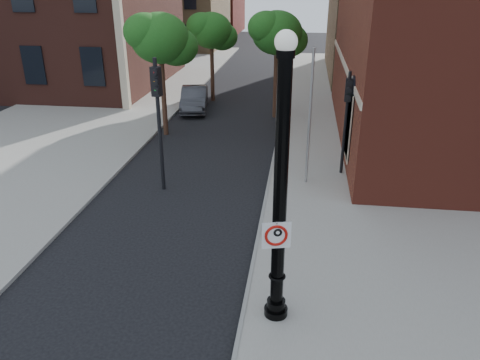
# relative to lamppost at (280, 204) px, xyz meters

# --- Properties ---
(ground) EXTENTS (120.00, 120.00, 0.00)m
(ground) POSITION_rel_lamppost_xyz_m (-2.80, -0.03, -2.95)
(ground) COLOR black
(ground) RESTS_ON ground
(sidewalk_right) EXTENTS (8.00, 60.00, 0.12)m
(sidewalk_right) POSITION_rel_lamppost_xyz_m (3.20, 9.97, -2.89)
(sidewalk_right) COLOR gray
(sidewalk_right) RESTS_ON ground
(sidewalk_left) EXTENTS (10.00, 50.00, 0.12)m
(sidewalk_left) POSITION_rel_lamppost_xyz_m (-11.80, 17.97, -2.89)
(sidewalk_left) COLOR gray
(sidewalk_left) RESTS_ON ground
(curb_edge) EXTENTS (0.10, 60.00, 0.14)m
(curb_edge) POSITION_rel_lamppost_xyz_m (-0.75, 9.97, -2.88)
(curb_edge) COLOR gray
(curb_edge) RESTS_ON ground
(lamppost) EXTENTS (0.54, 0.54, 6.38)m
(lamppost) POSITION_rel_lamppost_xyz_m (0.00, 0.00, 0.00)
(lamppost) COLOR black
(lamppost) RESTS_ON ground
(no_parking_sign) EXTENTS (0.60, 0.18, 0.62)m
(no_parking_sign) POSITION_rel_lamppost_xyz_m (-0.04, -0.16, -0.66)
(no_parking_sign) COLOR white
(no_parking_sign) RESTS_ON ground
(parked_car) EXTENTS (2.09, 4.29, 1.35)m
(parked_car) POSITION_rel_lamppost_xyz_m (-5.91, 17.60, -2.27)
(parked_car) COLOR #323238
(parked_car) RESTS_ON ground
(traffic_signal_left) EXTENTS (0.34, 0.41, 4.77)m
(traffic_signal_left) POSITION_rel_lamppost_xyz_m (-4.57, 6.57, 0.27)
(traffic_signal_left) COLOR black
(traffic_signal_left) RESTS_ON ground
(traffic_signal_right) EXTENTS (0.27, 0.34, 4.08)m
(traffic_signal_right) POSITION_rel_lamppost_xyz_m (2.00, 8.77, -0.19)
(traffic_signal_right) COLOR black
(traffic_signal_right) RESTS_ON ground
(utility_pole) EXTENTS (0.10, 0.10, 5.04)m
(utility_pole) POSITION_rel_lamppost_xyz_m (0.63, 7.67, -0.43)
(utility_pole) COLOR #999999
(utility_pole) RESTS_ON ground
(street_tree_a) EXTENTS (3.20, 2.90, 5.77)m
(street_tree_a) POSITION_rel_lamppost_xyz_m (-6.27, 12.97, 1.61)
(street_tree_a) COLOR black
(street_tree_a) RESTS_ON ground
(street_tree_b) EXTENTS (2.95, 2.66, 5.31)m
(street_tree_b) POSITION_rel_lamppost_xyz_m (-5.26, 20.09, 1.24)
(street_tree_b) COLOR black
(street_tree_b) RESTS_ON ground
(street_tree_c) EXTENTS (3.14, 2.83, 5.65)m
(street_tree_c) POSITION_rel_lamppost_xyz_m (-1.12, 16.82, 1.51)
(street_tree_c) COLOR black
(street_tree_c) RESTS_ON ground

